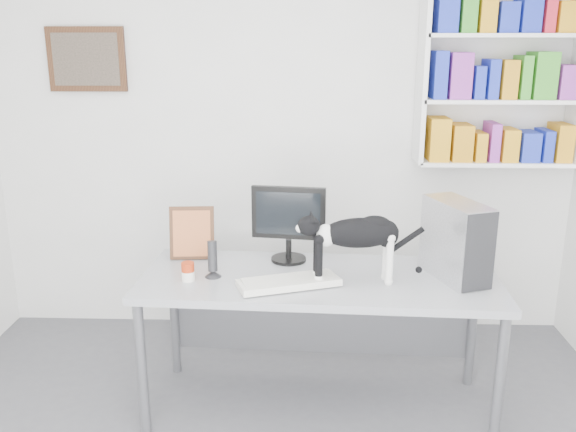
{
  "coord_description": "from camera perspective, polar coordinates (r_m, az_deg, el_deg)",
  "views": [
    {
      "loc": [
        0.18,
        -2.16,
        2.01
      ],
      "look_at": [
        0.05,
        1.53,
        0.96
      ],
      "focal_mm": 38.0,
      "sensor_mm": 36.0,
      "label": 1
    }
  ],
  "objects": [
    {
      "name": "room",
      "position": [
        2.26,
        -2.66,
        -1.08
      ],
      "size": [
        4.01,
        4.01,
        2.7
      ],
      "color": "#505055",
      "rests_on": "ground"
    },
    {
      "name": "bookshelf",
      "position": [
        4.19,
        19.38,
        12.9
      ],
      "size": [
        1.03,
        0.28,
        1.24
      ],
      "primitive_type": "cube",
      "color": "white",
      "rests_on": "room"
    },
    {
      "name": "wall_art",
      "position": [
        4.38,
        -18.33,
        13.75
      ],
      "size": [
        0.52,
        0.04,
        0.42
      ],
      "primitive_type": "cube",
      "color": "#492D17",
      "rests_on": "room"
    },
    {
      "name": "desk",
      "position": [
        3.46,
        2.88,
        -11.8
      ],
      "size": [
        1.95,
        0.84,
        0.8
      ],
      "primitive_type": "cube",
      "rotation": [
        0.0,
        0.0,
        -0.05
      ],
      "color": "gray",
      "rests_on": "room"
    },
    {
      "name": "monitor",
      "position": [
        3.45,
        0.06,
        -0.7
      ],
      "size": [
        0.44,
        0.25,
        0.45
      ],
      "primitive_type": "cube",
      "rotation": [
        0.0,
        0.0,
        -0.13
      ],
      "color": "black",
      "rests_on": "desk"
    },
    {
      "name": "keyboard",
      "position": [
        3.16,
        0.05,
        -6.21
      ],
      "size": [
        0.56,
        0.36,
        0.04
      ],
      "primitive_type": "cube",
      "rotation": [
        0.0,
        0.0,
        0.33
      ],
      "color": "silver",
      "rests_on": "desk"
    },
    {
      "name": "pc_tower",
      "position": [
        3.33,
        15.44,
        -2.2
      ],
      "size": [
        0.32,
        0.46,
        0.42
      ],
      "primitive_type": "cube",
      "rotation": [
        0.0,
        0.0,
        0.35
      ],
      "color": "silver",
      "rests_on": "desk"
    },
    {
      "name": "speaker",
      "position": [
        3.27,
        -7.08,
        -3.97
      ],
      "size": [
        0.1,
        0.1,
        0.21
      ],
      "primitive_type": "cylinder",
      "rotation": [
        0.0,
        0.0,
        0.14
      ],
      "color": "black",
      "rests_on": "desk"
    },
    {
      "name": "leaning_print",
      "position": [
        3.56,
        -8.98,
        -1.49
      ],
      "size": [
        0.26,
        0.12,
        0.32
      ],
      "primitive_type": "cube",
      "rotation": [
        0.0,
        0.0,
        0.07
      ],
      "color": "#492D17",
      "rests_on": "desk"
    },
    {
      "name": "soup_can",
      "position": [
        3.26,
        -9.34,
        -5.15
      ],
      "size": [
        0.08,
        0.08,
        0.1
      ],
      "primitive_type": "cylinder",
      "rotation": [
        0.0,
        0.0,
        -0.19
      ],
      "color": "#A72B0E",
      "rests_on": "desk"
    },
    {
      "name": "cat",
      "position": [
        3.16,
        6.4,
        -3.12
      ],
      "size": [
        0.61,
        0.23,
        0.37
      ],
      "primitive_type": null,
      "rotation": [
        0.0,
        0.0,
        0.12
      ],
      "color": "black",
      "rests_on": "desk"
    }
  ]
}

